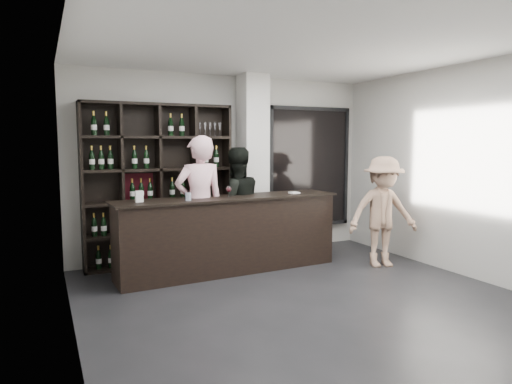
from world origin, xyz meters
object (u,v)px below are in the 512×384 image
taster_black (236,206)px  customer (383,212)px  tasting_counter (230,234)px  wine_shelf (159,185)px  taster_pink (200,205)px

taster_black → customer: 2.18m
tasting_counter → taster_black: (0.25, 0.37, 0.34)m
wine_shelf → taster_pink: (0.39, -0.72, -0.24)m
taster_pink → taster_black: 0.72m
tasting_counter → taster_pink: (-0.41, 0.10, 0.43)m
tasting_counter → wine_shelf: bearing=131.6°
tasting_counter → customer: bearing=-20.9°
wine_shelf → customer: size_ratio=1.47×
tasting_counter → taster_black: bearing=53.1°
tasting_counter → customer: 2.28m
wine_shelf → customer: wine_shelf is taller
wine_shelf → taster_pink: wine_shelf is taller
taster_pink → taster_black: (0.66, 0.27, -0.08)m
wine_shelf → taster_black: 1.18m
wine_shelf → tasting_counter: (0.80, -0.82, -0.66)m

